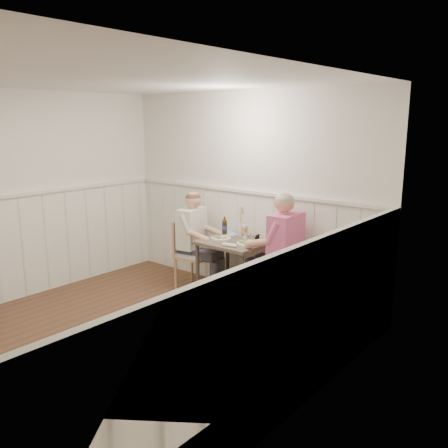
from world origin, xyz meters
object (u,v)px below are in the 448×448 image
(diner_cream, at_px, (194,247))
(beer_bottle, at_px, (225,227))
(chair_left, at_px, (191,251))
(man_in_pink, at_px, (282,261))
(dining_table, at_px, (234,249))
(chair_right, at_px, (283,278))
(grass_vase, at_px, (240,222))

(diner_cream, height_order, beer_bottle, diner_cream)
(beer_bottle, bearing_deg, diner_cream, -149.51)
(chair_left, relative_size, beer_bottle, 3.80)
(man_in_pink, bearing_deg, diner_cream, -177.03)
(diner_cream, distance_m, beer_bottle, 0.51)
(chair_left, height_order, beer_bottle, beer_bottle)
(diner_cream, bearing_deg, chair_left, -158.32)
(man_in_pink, distance_m, beer_bottle, 1.03)
(dining_table, height_order, chair_right, chair_right)
(dining_table, distance_m, chair_right, 0.79)
(grass_vase, bearing_deg, dining_table, -66.58)
(man_in_pink, height_order, grass_vase, man_in_pink)
(dining_table, height_order, chair_left, chair_left)
(chair_right, relative_size, chair_left, 0.90)
(dining_table, distance_m, grass_vase, 0.41)
(man_in_pink, bearing_deg, beer_bottle, 172.02)
(dining_table, distance_m, beer_bottle, 0.42)
(dining_table, bearing_deg, grass_vase, 113.42)
(dining_table, distance_m, chair_left, 0.72)
(man_in_pink, relative_size, diner_cream, 1.09)
(chair_left, distance_m, beer_bottle, 0.58)
(dining_table, xyz_separation_m, grass_vase, (-0.12, 0.27, 0.29))
(dining_table, relative_size, man_in_pink, 0.55)
(man_in_pink, relative_size, grass_vase, 3.59)
(diner_cream, bearing_deg, grass_vase, 28.80)
(beer_bottle, bearing_deg, man_in_pink, -7.98)
(diner_cream, height_order, grass_vase, diner_cream)
(dining_table, bearing_deg, beer_bottle, 149.63)
(chair_right, xyz_separation_m, man_in_pink, (-0.08, 0.10, 0.16))
(chair_left, relative_size, man_in_pink, 0.63)
(dining_table, xyz_separation_m, chair_right, (0.76, -0.06, -0.19))
(chair_right, bearing_deg, grass_vase, 159.60)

